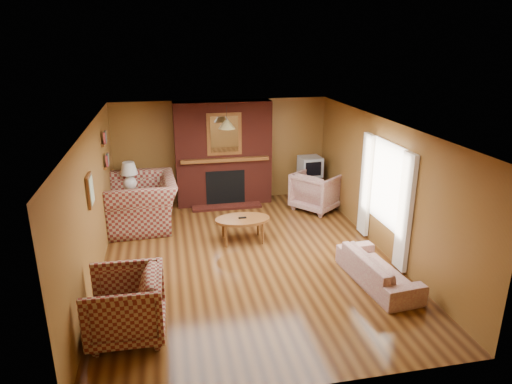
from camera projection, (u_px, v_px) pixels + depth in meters
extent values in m
plane|color=#3F210D|center=(247.00, 258.00, 8.15)|extent=(6.50, 6.50, 0.00)
plane|color=silver|center=(246.00, 125.00, 7.38)|extent=(6.50, 6.50, 0.00)
plane|color=brown|center=(222.00, 151.00, 10.78)|extent=(6.50, 0.00, 6.50)
plane|color=brown|center=(303.00, 295.00, 4.75)|extent=(6.50, 0.00, 6.50)
plane|color=brown|center=(93.00, 205.00, 7.29)|extent=(0.00, 6.50, 6.50)
plane|color=brown|center=(383.00, 186.00, 8.24)|extent=(0.00, 6.50, 6.50)
cube|color=#521A12|center=(223.00, 153.00, 10.55)|extent=(2.20, 0.50, 2.40)
cube|color=black|center=(225.00, 187.00, 10.58)|extent=(0.90, 0.06, 0.80)
cube|color=#521A12|center=(227.00, 207.00, 10.55)|extent=(1.60, 0.35, 0.06)
cube|color=brown|center=(225.00, 160.00, 10.32)|extent=(2.00, 0.18, 0.08)
cube|color=brown|center=(224.00, 134.00, 10.16)|extent=(0.78, 0.05, 0.95)
cube|color=white|center=(224.00, 134.00, 10.14)|extent=(0.62, 0.02, 0.80)
cube|color=beige|center=(405.00, 213.00, 7.39)|extent=(0.08, 0.35, 2.00)
cube|color=beige|center=(366.00, 185.00, 8.78)|extent=(0.08, 0.35, 2.00)
cube|color=white|center=(387.00, 184.00, 8.01)|extent=(0.03, 1.10, 1.50)
cube|color=brown|center=(107.00, 165.00, 9.01)|extent=(0.06, 0.55, 0.04)
cube|color=brown|center=(104.00, 143.00, 8.87)|extent=(0.06, 0.55, 0.04)
cube|color=brown|center=(90.00, 190.00, 6.91)|extent=(0.04, 0.40, 0.50)
cube|color=beige|center=(92.00, 190.00, 6.91)|extent=(0.01, 0.32, 0.42)
cylinder|color=black|center=(227.00, 114.00, 9.57)|extent=(0.01, 0.01, 0.35)
cone|color=tan|center=(227.00, 124.00, 9.64)|extent=(0.36, 0.36, 0.18)
imported|color=maroon|center=(142.00, 202.00, 9.42)|extent=(1.47, 1.66, 1.03)
imported|color=maroon|center=(125.00, 305.00, 5.92)|extent=(1.01, 0.98, 0.90)
imported|color=#BEB693|center=(378.00, 269.00, 7.27)|extent=(0.82, 1.73, 0.49)
imported|color=#BEB693|center=(317.00, 191.00, 10.36)|extent=(1.33, 1.33, 0.87)
ellipsoid|color=brown|center=(242.00, 219.00, 8.71)|extent=(1.05, 0.65, 0.05)
cube|color=black|center=(242.00, 218.00, 8.70)|extent=(0.15, 0.05, 0.02)
cylinder|color=brown|center=(258.00, 225.00, 9.05)|extent=(0.05, 0.05, 0.42)
cylinder|color=brown|center=(223.00, 228.00, 8.92)|extent=(0.05, 0.05, 0.42)
cylinder|color=brown|center=(263.00, 234.00, 8.66)|extent=(0.05, 0.05, 0.42)
cylinder|color=brown|center=(226.00, 237.00, 8.53)|extent=(0.05, 0.05, 0.42)
cube|color=brown|center=(132.00, 203.00, 9.93)|extent=(0.49, 0.49, 0.63)
sphere|color=white|center=(130.00, 183.00, 9.78)|extent=(0.30, 0.30, 0.30)
cylinder|color=black|center=(129.00, 176.00, 9.72)|extent=(0.03, 0.03, 0.09)
cone|color=silver|center=(129.00, 168.00, 9.67)|extent=(0.37, 0.37, 0.26)
cube|color=black|center=(309.00, 187.00, 11.04)|extent=(0.57, 0.52, 0.60)
cube|color=#A8ABB0|center=(310.00, 166.00, 10.87)|extent=(0.53, 0.51, 0.46)
cube|color=black|center=(313.00, 169.00, 10.64)|extent=(0.38, 0.04, 0.33)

